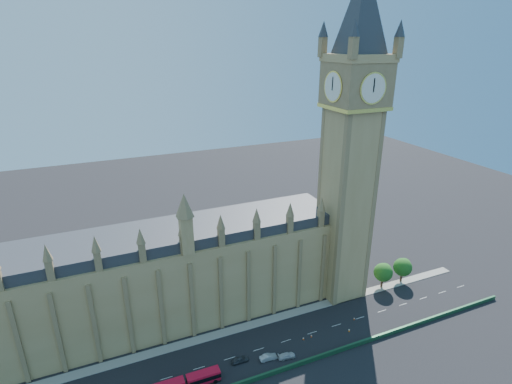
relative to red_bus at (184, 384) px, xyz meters
name	(u,v)px	position (x,y,z in m)	size (l,w,h in m)	color
ground	(244,354)	(16.86, 4.70, -1.55)	(400.00, 400.00, 0.00)	black
palace_westminster	(127,285)	(-8.14, 26.70, 12.32)	(120.00, 20.00, 28.00)	#A0814D
elizabeth_tower	(353,121)	(54.86, 18.69, 53.01)	(20.59, 20.59, 105.00)	#A0814D
bridge_parapet	(258,378)	(16.86, -4.30, -0.95)	(160.00, 0.60, 1.20)	#1E4C2D
kerb_north	(232,330)	(16.86, 14.20, -1.47)	(160.00, 3.00, 0.16)	gray
tree_east_near	(384,272)	(69.08, 14.78, 4.10)	(6.00, 6.00, 8.50)	#382619
tree_east_far	(403,267)	(77.08, 14.78, 4.10)	(6.00, 6.00, 8.50)	#382619
red_bus	(184,384)	(0.00, 0.00, 0.00)	(17.31, 2.98, 2.94)	red
car_grey	(240,360)	(14.86, 2.59, -0.81)	(1.74, 4.34, 1.48)	#393B3F
car_silver	(268,357)	(21.74, 0.52, -0.81)	(1.55, 4.45, 1.47)	#A3A7AA
car_white	(287,356)	(26.22, -0.76, -0.90)	(1.82, 4.48, 1.30)	silver
cone_a	(311,336)	(35.89, 3.33, -1.21)	(0.46, 0.46, 0.67)	black
cone_b	(349,330)	(46.61, 1.15, -1.15)	(0.58, 0.58, 0.80)	black
cone_c	(354,319)	(50.86, 4.69, -1.21)	(0.55, 0.55, 0.69)	black
cone_d	(303,338)	(33.39, 3.30, -1.19)	(0.50, 0.50, 0.73)	black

